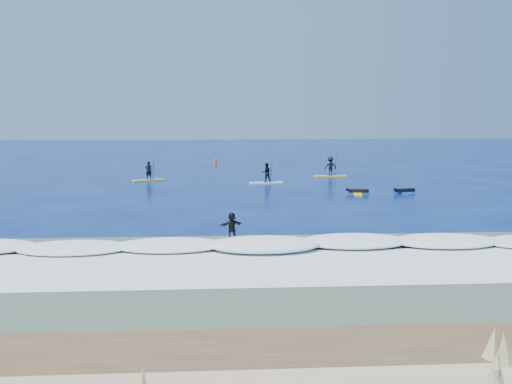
{
  "coord_description": "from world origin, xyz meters",
  "views": [
    {
      "loc": [
        -0.81,
        -33.62,
        5.85
      ],
      "look_at": [
        1.47,
        2.64,
        0.6
      ],
      "focal_mm": 40.0,
      "sensor_mm": 36.0,
      "label": 1
    }
  ],
  "objects": [
    {
      "name": "ground",
      "position": [
        0.0,
        0.0,
        0.0
      ],
      "size": [
        160.0,
        160.0,
        0.0
      ],
      "primitive_type": "plane",
      "color": "#031049",
      "rests_on": "ground"
    },
    {
      "name": "wet_sand_strip",
      "position": [
        0.0,
        -21.5,
        0.0
      ],
      "size": [
        90.0,
        5.0,
        0.08
      ],
      "primitive_type": "cube",
      "color": "#4E3524",
      "rests_on": "ground"
    },
    {
      "name": "shallow_water",
      "position": [
        0.0,
        -14.0,
        0.01
      ],
      "size": [
        90.0,
        13.0,
        0.01
      ],
      "primitive_type": "cube",
      "color": "#3D5441",
      "rests_on": "ground"
    },
    {
      "name": "breaking_wave",
      "position": [
        0.0,
        -10.0,
        0.0
      ],
      "size": [
        40.0,
        6.0,
        0.3
      ],
      "primitive_type": "cube",
      "color": "white",
      "rests_on": "ground"
    },
    {
      "name": "whitewater",
      "position": [
        0.0,
        -13.0,
        0.0
      ],
      "size": [
        34.0,
        5.0,
        0.02
      ],
      "primitive_type": "cube",
      "color": "silver",
      "rests_on": "ground"
    },
    {
      "name": "sup_paddler_left",
      "position": [
        -6.77,
        13.85,
        0.59
      ],
      "size": [
        2.7,
        1.74,
        1.87
      ],
      "rotation": [
        0.0,
        0.0,
        0.44
      ],
      "color": "gold",
      "rests_on": "ground"
    },
    {
      "name": "sup_paddler_center",
      "position": [
        2.86,
        11.61,
        0.7
      ],
      "size": [
        2.75,
        1.15,
        1.88
      ],
      "rotation": [
        0.0,
        0.0,
        0.18
      ],
      "color": "silver",
      "rests_on": "ground"
    },
    {
      "name": "sup_paddler_right",
      "position": [
        8.88,
        15.87,
        0.79
      ],
      "size": [
        2.9,
        0.8,
        2.02
      ],
      "rotation": [
        0.0,
        0.0,
        0.03
      ],
      "color": "gold",
      "rests_on": "ground"
    },
    {
      "name": "prone_paddler_near",
      "position": [
        8.78,
        5.44,
        0.14
      ],
      "size": [
        1.62,
        2.08,
        0.42
      ],
      "rotation": [
        0.0,
        0.0,
        1.43
      ],
      "color": "yellow",
      "rests_on": "ground"
    },
    {
      "name": "prone_paddler_far",
      "position": [
        12.13,
        5.5,
        0.15
      ],
      "size": [
        1.63,
        2.12,
        0.43
      ],
      "rotation": [
        0.0,
        0.0,
        1.8
      ],
      "color": "#173DAC",
      "rests_on": "ground"
    },
    {
      "name": "wave_surfer",
      "position": [
        -0.34,
        -9.22,
        0.74
      ],
      "size": [
        1.78,
        1.21,
        1.27
      ],
      "rotation": [
        0.0,
        0.0,
        0.46
      ],
      "color": "white",
      "rests_on": "breaking_wave"
    },
    {
      "name": "marker_buoy",
      "position": [
        -1.36,
        28.37,
        0.3
      ],
      "size": [
        0.29,
        0.29,
        0.69
      ],
      "rotation": [
        0.0,
        0.0,
        -0.34
      ],
      "color": "#EA4314",
      "rests_on": "ground"
    }
  ]
}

